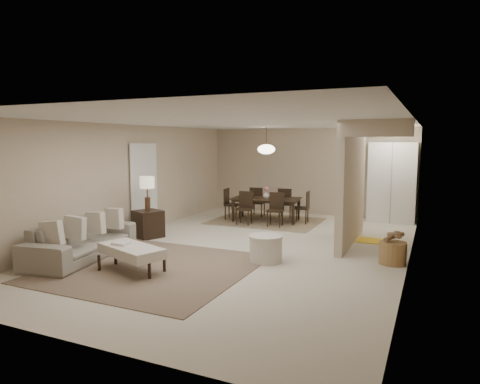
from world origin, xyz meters
The scene contains 22 objects.
floor centered at (0.00, 0.00, 0.00)m, with size 9.00×9.00×0.00m, color beige.
ceiling centered at (0.00, 0.00, 2.50)m, with size 9.00×9.00×0.00m, color white.
back_wall centered at (0.00, 4.50, 1.25)m, with size 6.00×6.00×0.00m, color #BBA78E.
left_wall centered at (-3.00, 0.00, 1.25)m, with size 9.00×9.00×0.00m, color #BBA78E.
right_wall centered at (3.00, 0.00, 1.25)m, with size 9.00×9.00×0.00m, color #BBA78E.
partition centered at (1.80, 1.25, 1.25)m, with size 0.15×2.50×2.50m, color #BBA78E.
doorway centered at (-2.97, 0.60, 1.02)m, with size 0.04×0.90×2.04m, color black.
pantry_cabinet centered at (2.35, 4.15, 1.05)m, with size 1.20×0.55×2.10m, color silver.
flush_light centered at (2.30, 3.20, 2.46)m, with size 0.44×0.44×0.05m, color white.
living_rug centered at (-0.90, -1.94, 0.01)m, with size 3.20×3.20×0.01m, color brown.
sofa centered at (-2.45, -1.94, 0.34)m, with size 0.92×2.36×0.69m, color gray.
ottoman_bench centered at (-1.10, -2.24, 0.35)m, with size 1.32×0.93×0.43m.
side_table centered at (-2.40, -0.03, 0.30)m, with size 0.54×0.54×0.60m, color black.
table_lamp centered at (-2.40, -0.03, 1.16)m, with size 0.32×0.32×0.76m.
round_pouf centered at (0.69, -0.77, 0.23)m, with size 0.60×0.60×0.47m, color beige.
wicker_basket centered at (2.75, 0.00, 0.20)m, with size 0.46×0.46×0.39m, color olive.
dining_rug centered at (-0.70, 2.84, 0.01)m, with size 2.80×2.10×0.01m, color #857552.
dining_table centered at (-0.70, 2.84, 0.31)m, with size 1.78×0.99×0.63m, color black.
dining_chairs centered at (-0.70, 2.84, 0.42)m, with size 2.30×1.76×0.85m.
vase centered at (-0.70, 2.84, 0.71)m, with size 0.17×0.17×0.17m, color white.
yellow_mat centered at (2.26, 1.66, 0.01)m, with size 0.96×0.59×0.01m, color yellow.
pendant_light centered at (-0.70, 2.84, 1.92)m, with size 0.46×0.46×0.71m.
Camera 1 is at (3.32, -7.69, 2.11)m, focal length 32.00 mm.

